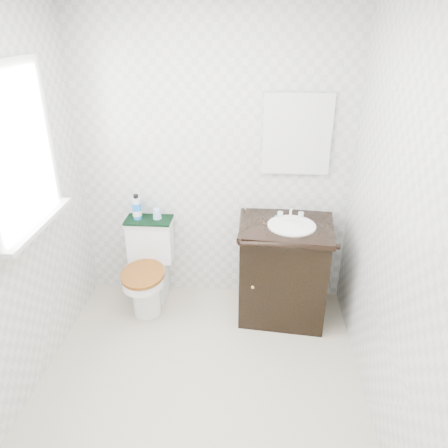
# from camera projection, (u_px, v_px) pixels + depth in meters

# --- Properties ---
(floor) EXTENTS (2.40, 2.40, 0.00)m
(floor) POSITION_uv_depth(u_px,v_px,m) (199.00, 390.00, 2.92)
(floor) COLOR beige
(floor) RESTS_ON ground
(wall_back) EXTENTS (2.40, 0.00, 2.40)m
(wall_back) POSITION_uv_depth(u_px,v_px,m) (214.00, 163.00, 3.48)
(wall_back) COLOR silver
(wall_back) RESTS_ON ground
(wall_front) EXTENTS (2.40, 0.00, 2.40)m
(wall_front) POSITION_uv_depth(u_px,v_px,m) (140.00, 404.00, 1.32)
(wall_front) COLOR silver
(wall_front) RESTS_ON ground
(wall_left) EXTENTS (0.00, 2.40, 2.40)m
(wall_left) POSITION_uv_depth(u_px,v_px,m) (1.00, 224.00, 2.47)
(wall_left) COLOR silver
(wall_left) RESTS_ON ground
(wall_right) EXTENTS (0.00, 2.40, 2.40)m
(wall_right) POSITION_uv_depth(u_px,v_px,m) (397.00, 236.00, 2.33)
(wall_right) COLOR silver
(wall_right) RESTS_ON ground
(window) EXTENTS (0.02, 0.70, 0.90)m
(window) POSITION_uv_depth(u_px,v_px,m) (16.00, 151.00, 2.55)
(window) COLOR white
(window) RESTS_ON wall_left
(mirror) EXTENTS (0.50, 0.02, 0.60)m
(mirror) POSITION_uv_depth(u_px,v_px,m) (297.00, 135.00, 3.31)
(mirror) COLOR silver
(mirror) RESTS_ON wall_back
(toilet) EXTENTS (0.39, 0.62, 0.73)m
(toilet) POSITION_uv_depth(u_px,v_px,m) (149.00, 270.00, 3.69)
(toilet) COLOR white
(toilet) RESTS_ON floor
(vanity) EXTENTS (0.76, 0.67, 0.92)m
(vanity) POSITION_uv_depth(u_px,v_px,m) (285.00, 268.00, 3.51)
(vanity) COLOR black
(vanity) RESTS_ON floor
(trash_bin) EXTENTS (0.22, 0.20, 0.27)m
(trash_bin) POSITION_uv_depth(u_px,v_px,m) (257.00, 284.00, 3.83)
(trash_bin) COLOR silver
(trash_bin) RESTS_ON floor
(towel) EXTENTS (0.38, 0.22, 0.02)m
(towel) POSITION_uv_depth(u_px,v_px,m) (149.00, 220.00, 3.62)
(towel) COLOR black
(towel) RESTS_ON toilet
(mouthwash_bottle) EXTENTS (0.07, 0.07, 0.21)m
(mouthwash_bottle) POSITION_uv_depth(u_px,v_px,m) (137.00, 208.00, 3.58)
(mouthwash_bottle) COLOR blue
(mouthwash_bottle) RESTS_ON towel
(cup) EXTENTS (0.07, 0.07, 0.09)m
(cup) POSITION_uv_depth(u_px,v_px,m) (157.00, 214.00, 3.61)
(cup) COLOR #98CBF8
(cup) RESTS_ON towel
(soap_bar) EXTENTS (0.07, 0.05, 0.02)m
(soap_bar) POSITION_uv_depth(u_px,v_px,m) (279.00, 216.00, 3.45)
(soap_bar) COLOR #197972
(soap_bar) RESTS_ON vanity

